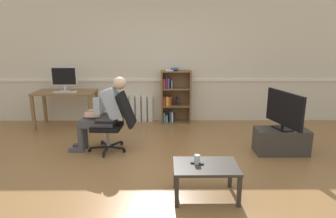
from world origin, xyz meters
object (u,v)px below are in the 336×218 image
object	(u,v)px
keyboard	(64,92)
bookshelf	(174,97)
computer_desk	(65,97)
spare_remote	(197,163)
office_chair	(116,120)
computer_mouse	(75,92)
imac_monitor	(64,77)
drinking_glass	(197,159)
tv_stand	(281,141)
tv_screen	(284,110)
radiator	(132,109)
person_seated	(104,112)
coffee_table	(206,169)

from	to	relation	value
keyboard	bookshelf	size ratio (longest dim) A/B	0.35
computer_desk	spare_remote	bearing A→B (deg)	-48.36
computer_desk	office_chair	xyz separation A→B (m)	(1.26, -1.33, -0.12)
computer_mouse	spare_remote	xyz separation A→B (m)	(2.18, -2.62, -0.37)
imac_monitor	drinking_glass	xyz separation A→B (m)	(2.46, -2.81, -0.59)
tv_stand	tv_screen	world-z (taller)	tv_screen
spare_remote	radiator	bearing A→B (deg)	37.35
radiator	office_chair	bearing A→B (deg)	-92.16
person_seated	bookshelf	bearing A→B (deg)	147.20
keyboard	coffee_table	bearing A→B (deg)	-46.35
computer_desk	imac_monitor	distance (m)	0.40
computer_mouse	tv_stand	bearing A→B (deg)	-19.98
bookshelf	office_chair	bearing A→B (deg)	-121.31
keyboard	tv_stand	bearing A→B (deg)	-18.64
computer_mouse	tv_stand	xyz separation A→B (m)	(3.69, -1.34, -0.57)
person_seated	tv_stand	xyz separation A→B (m)	(2.86, -0.14, -0.45)
tv_stand	coffee_table	size ratio (longest dim) A/B	1.10
bookshelf	imac_monitor	bearing A→B (deg)	-174.62
coffee_table	spare_remote	xyz separation A→B (m)	(-0.10, 0.03, 0.06)
computer_mouse	bookshelf	distance (m)	2.05
spare_remote	tv_stand	bearing A→B (deg)	-31.75
drinking_glass	spare_remote	world-z (taller)	drinking_glass
bookshelf	office_chair	distance (m)	1.90
office_chair	radiator	bearing A→B (deg)	-178.95
keyboard	spare_remote	xyz separation A→B (m)	(2.41, -2.60, -0.36)
keyboard	bookshelf	world-z (taller)	bookshelf
tv_screen	tv_stand	bearing A→B (deg)	90.00
radiator	drinking_glass	bearing A→B (deg)	-70.44
person_seated	drinking_glass	bearing A→B (deg)	47.15
drinking_glass	spare_remote	distance (m)	0.05
keyboard	drinking_glass	world-z (taller)	keyboard
keyboard	computer_mouse	world-z (taller)	computer_mouse
tv_screen	bookshelf	bearing A→B (deg)	29.66
computer_desk	computer_mouse	distance (m)	0.30
bookshelf	drinking_glass	xyz separation A→B (m)	(0.19, -3.02, -0.11)
radiator	spare_remote	xyz separation A→B (m)	(1.11, -3.13, 0.12)
coffee_table	computer_desk	bearing A→B (deg)	132.44
radiator	tv_stand	size ratio (longest dim) A/B	1.10
radiator	tv_screen	xyz separation A→B (m)	(2.61, -1.85, 0.43)
imac_monitor	bookshelf	xyz separation A→B (m)	(2.27, 0.21, -0.47)
computer_mouse	drinking_glass	world-z (taller)	computer_mouse
computer_mouse	coffee_table	size ratio (longest dim) A/B	0.13
tv_stand	tv_screen	distance (m)	0.52
computer_mouse	keyboard	bearing A→B (deg)	-174.96
imac_monitor	tv_screen	distance (m)	4.26
keyboard	drinking_glass	size ratio (longest dim) A/B	3.85
computer_desk	spare_remote	xyz separation A→B (m)	(2.44, -2.74, -0.24)
tv_stand	tv_screen	size ratio (longest dim) A/B	0.96
keyboard	office_chair	size ratio (longest dim) A/B	0.43
radiator	coffee_table	bearing A→B (deg)	-69.07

